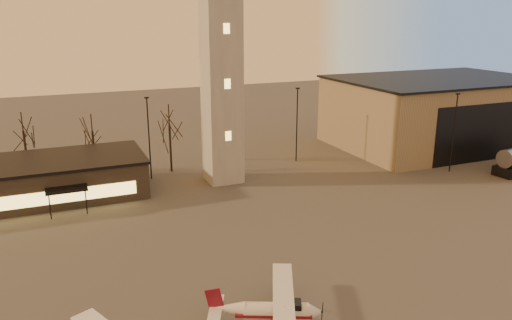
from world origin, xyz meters
The scene contains 7 objects.
ground centered at (0.00, 0.00, 0.00)m, with size 220.00×220.00×0.00m, color #423F3D.
control_tower centered at (0.00, 30.00, 16.33)m, with size 6.80×6.80×32.60m.
hangar centered at (36.00, 33.98, 5.15)m, with size 30.60×20.60×10.30m.
terminal centered at (-21.99, 31.98, 2.16)m, with size 25.40×12.20×4.30m.
light_poles centered at (0.50, 31.00, 5.41)m, with size 58.50×12.25×10.14m.
tree_row centered at (-13.70, 39.16, 5.94)m, with size 37.20×9.20×8.80m.
cessna_front centered at (-6.56, 0.45, 0.94)m, with size 8.02×9.62×2.76m.
Camera 1 is at (-18.72, -24.82, 19.48)m, focal length 35.00 mm.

